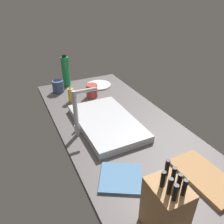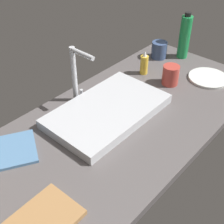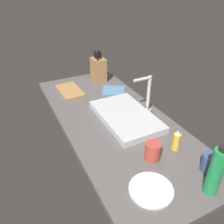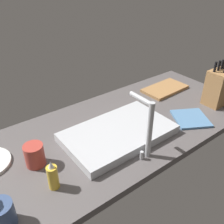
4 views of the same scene
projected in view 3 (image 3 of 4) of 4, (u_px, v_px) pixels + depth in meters
The scene contains 11 objects.
countertop_slab at pixel (114, 120), 152.68cm from camera, with size 160.19×67.67×3.50cm, color #514C4C.
sink_basin at pixel (126, 116), 149.91cm from camera, with size 52.06×31.30×4.19cm, color #B7BABF.
faucet at pixel (147, 92), 150.30cm from camera, with size 5.50×13.46×26.67cm.
knife_block at pixel (98, 69), 199.08cm from camera, with size 13.29×10.85×26.31cm.
cutting_board at pixel (70, 91), 185.01cm from camera, with size 29.42×16.35×1.80cm, color #9E7042.
soap_bottle at pixel (176, 141), 122.38cm from camera, with size 4.10×4.10×12.72cm.
water_bottle at pixel (216, 172), 94.49cm from camera, with size 6.12×6.12×25.80cm.
dinner_plate at pixel (151, 190), 100.90cm from camera, with size 20.14×20.14×1.20cm, color silver.
dish_towel at pixel (114, 91), 185.85cm from camera, with size 17.05×18.00×1.20cm, color teal.
coffee_mug at pixel (211, 163), 109.27cm from camera, with size 8.62×8.62×9.27cm, color #384C75.
ceramic_cup at pixel (153, 151), 116.24cm from camera, with size 8.16×8.16×9.79cm, color #B23D33.
Camera 3 is at (113.22, -57.76, 86.54)cm, focal length 36.23 mm.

